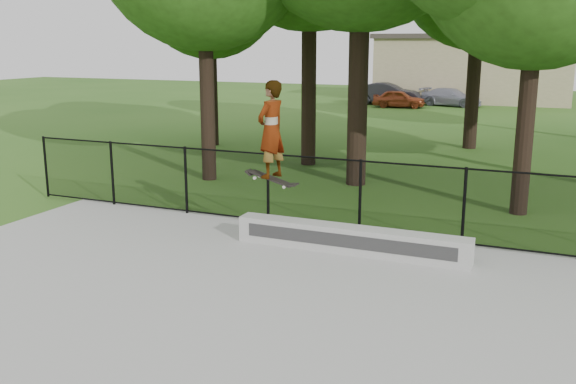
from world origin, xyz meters
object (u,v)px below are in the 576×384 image
grind_ledge (350,240)px  skater_airborne (271,131)px  car_b (387,94)px  car_c (451,97)px  car_a (399,99)px

grind_ledge → skater_airborne: size_ratio=2.18×
car_b → car_c: car_b is taller
car_b → skater_airborne: skater_airborne is taller
grind_ledge → car_a: 27.45m
grind_ledge → car_b: bearing=103.3°
car_a → skater_airborne: 27.24m
grind_ledge → car_c: (-2.92, 29.05, 0.23)m
grind_ledge → car_a: bearing=101.7°
grind_ledge → car_c: bearing=95.7°
car_a → car_b: (-1.13, 1.52, 0.15)m
car_a → car_c: 3.44m
car_b → skater_airborne: 28.92m
grind_ledge → skater_airborne: bearing=-179.7°
car_a → car_b: bearing=30.0°
car_a → car_b: 1.90m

